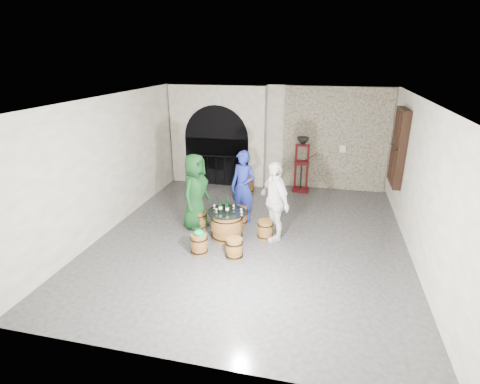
% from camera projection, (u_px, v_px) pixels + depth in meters
% --- Properties ---
extents(ground, '(8.00, 8.00, 0.00)m').
position_uv_depth(ground, '(252.00, 237.00, 8.89)').
color(ground, '#2E2E31').
rests_on(ground, ground).
extents(wall_back, '(8.00, 0.00, 8.00)m').
position_uv_depth(wall_back, '(277.00, 136.00, 11.99)').
color(wall_back, white).
rests_on(wall_back, ground).
extents(wall_front, '(8.00, 0.00, 8.00)m').
position_uv_depth(wall_front, '(190.00, 266.00, 4.68)').
color(wall_front, white).
rests_on(wall_front, ground).
extents(wall_left, '(0.00, 8.00, 8.00)m').
position_uv_depth(wall_left, '(112.00, 163.00, 9.09)').
color(wall_left, white).
rests_on(wall_left, ground).
extents(wall_right, '(0.00, 8.00, 8.00)m').
position_uv_depth(wall_right, '(422.00, 184.00, 7.59)').
color(wall_right, white).
rests_on(wall_right, ground).
extents(ceiling, '(8.00, 8.00, 0.00)m').
position_uv_depth(ceiling, '(254.00, 99.00, 7.78)').
color(ceiling, beige).
rests_on(ceiling, wall_back).
extents(stone_facing_panel, '(3.20, 0.12, 3.18)m').
position_uv_depth(stone_facing_panel, '(335.00, 140.00, 11.55)').
color(stone_facing_panel, '#A29981').
rests_on(stone_facing_panel, ground).
extents(arched_opening, '(3.10, 0.60, 3.19)m').
position_uv_depth(arched_opening, '(218.00, 136.00, 12.16)').
color(arched_opening, white).
rests_on(arched_opening, ground).
extents(shuttered_window, '(0.23, 1.10, 2.00)m').
position_uv_depth(shuttered_window, '(398.00, 147.00, 9.74)').
color(shuttered_window, black).
rests_on(shuttered_window, wall_right).
extents(barrel_table, '(0.89, 0.89, 0.69)m').
position_uv_depth(barrel_table, '(227.00, 225.00, 8.70)').
color(barrel_table, brown).
rests_on(barrel_table, ground).
extents(barrel_stool_left, '(0.38, 0.38, 0.45)m').
position_uv_depth(barrel_stool_left, '(200.00, 220.00, 9.28)').
color(barrel_stool_left, brown).
rests_on(barrel_stool_left, ground).
extents(barrel_stool_far, '(0.38, 0.38, 0.45)m').
position_uv_depth(barrel_stool_far, '(240.00, 215.00, 9.54)').
color(barrel_stool_far, brown).
rests_on(barrel_stool_far, ground).
extents(barrel_stool_right, '(0.38, 0.38, 0.45)m').
position_uv_depth(barrel_stool_right, '(265.00, 230.00, 8.76)').
color(barrel_stool_right, brown).
rests_on(barrel_stool_right, ground).
extents(barrel_stool_near_right, '(0.38, 0.38, 0.45)m').
position_uv_depth(barrel_stool_near_right, '(234.00, 248.00, 7.92)').
color(barrel_stool_near_right, brown).
rests_on(barrel_stool_near_right, ground).
extents(barrel_stool_near_left, '(0.38, 0.38, 0.45)m').
position_uv_depth(barrel_stool_near_left, '(199.00, 244.00, 8.10)').
color(barrel_stool_near_left, brown).
rests_on(barrel_stool_near_left, ground).
extents(green_cap, '(0.25, 0.21, 0.12)m').
position_uv_depth(green_cap, '(199.00, 233.00, 8.00)').
color(green_cap, '#0C8E4A').
rests_on(green_cap, barrel_stool_near_left).
extents(person_green, '(0.78, 1.03, 1.89)m').
position_uv_depth(person_green, '(195.00, 192.00, 9.09)').
color(person_green, '#103A16').
rests_on(person_green, ground).
extents(person_blue, '(0.78, 0.64, 1.85)m').
position_uv_depth(person_blue, '(243.00, 187.00, 9.48)').
color(person_blue, navy).
rests_on(person_blue, ground).
extents(person_white, '(1.05, 1.15, 1.88)m').
position_uv_depth(person_white, '(274.00, 201.00, 8.51)').
color(person_white, white).
rests_on(person_white, ground).
extents(wine_bottle_left, '(0.08, 0.08, 0.32)m').
position_uv_depth(wine_bottle_left, '(220.00, 206.00, 8.52)').
color(wine_bottle_left, black).
rests_on(wine_bottle_left, barrel_table).
extents(wine_bottle_center, '(0.08, 0.08, 0.32)m').
position_uv_depth(wine_bottle_center, '(227.00, 207.00, 8.46)').
color(wine_bottle_center, black).
rests_on(wine_bottle_center, barrel_table).
extents(wine_bottle_right, '(0.08, 0.08, 0.32)m').
position_uv_depth(wine_bottle_right, '(227.00, 204.00, 8.64)').
color(wine_bottle_right, black).
rests_on(wine_bottle_right, barrel_table).
extents(tasting_glass_a, '(0.05, 0.05, 0.10)m').
position_uv_depth(tasting_glass_a, '(216.00, 211.00, 8.51)').
color(tasting_glass_a, '#AC5B21').
rests_on(tasting_glass_a, barrel_table).
extents(tasting_glass_b, '(0.05, 0.05, 0.10)m').
position_uv_depth(tasting_glass_b, '(241.00, 210.00, 8.52)').
color(tasting_glass_b, '#AC5B21').
rests_on(tasting_glass_b, barrel_table).
extents(tasting_glass_c, '(0.05, 0.05, 0.10)m').
position_uv_depth(tasting_glass_c, '(221.00, 206.00, 8.76)').
color(tasting_glass_c, '#AC5B21').
rests_on(tasting_glass_c, barrel_table).
extents(tasting_glass_d, '(0.05, 0.05, 0.10)m').
position_uv_depth(tasting_glass_d, '(234.00, 207.00, 8.72)').
color(tasting_glass_d, '#AC5B21').
rests_on(tasting_glass_d, barrel_table).
extents(tasting_glass_e, '(0.05, 0.05, 0.10)m').
position_uv_depth(tasting_glass_e, '(242.00, 213.00, 8.36)').
color(tasting_glass_e, '#AC5B21').
rests_on(tasting_glass_e, barrel_table).
extents(tasting_glass_f, '(0.05, 0.05, 0.10)m').
position_uv_depth(tasting_glass_f, '(214.00, 207.00, 8.73)').
color(tasting_glass_f, '#AC5B21').
rests_on(tasting_glass_f, barrel_table).
extents(side_barrel, '(0.45, 0.45, 0.60)m').
position_uv_depth(side_barrel, '(247.00, 184.00, 11.62)').
color(side_barrel, brown).
rests_on(side_barrel, ground).
extents(corking_press, '(0.71, 0.40, 1.73)m').
position_uv_depth(corking_press, '(302.00, 160.00, 11.53)').
color(corking_press, '#480C0F').
rests_on(corking_press, ground).
extents(control_box, '(0.18, 0.10, 0.22)m').
position_uv_depth(control_box, '(343.00, 149.00, 11.51)').
color(control_box, silver).
rests_on(control_box, wall_back).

